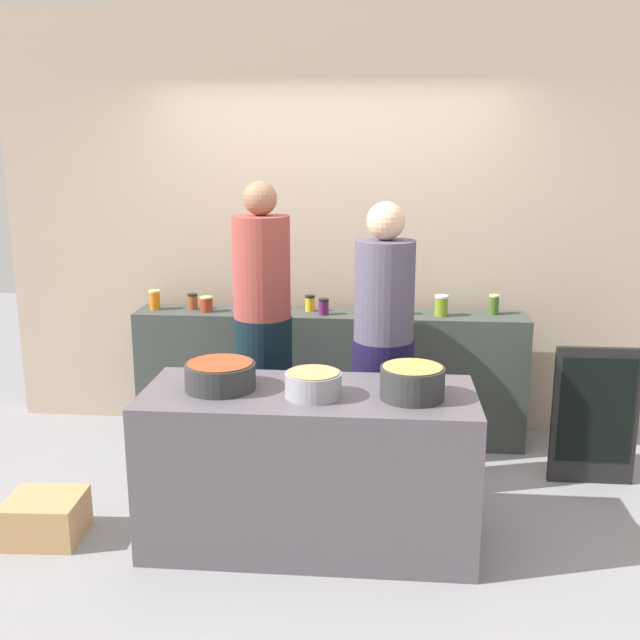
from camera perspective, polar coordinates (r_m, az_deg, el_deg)
name	(u,v)px	position (r m, az deg, el deg)	size (l,w,h in m)	color
ground	(315,512)	(4.37, -0.42, -14.61)	(12.00, 12.00, 0.00)	gray
storefront_wall	(333,224)	(5.33, 1.05, 7.46)	(4.80, 0.12, 3.00)	tan
display_shelf	(329,376)	(5.20, 0.73, -4.40)	(2.70, 0.36, 0.92)	#3A413B
prep_table	(309,467)	(3.92, -0.85, -11.30)	(1.70, 0.70, 0.83)	#554F56
preserve_jar_0	(155,300)	(5.29, -12.68, 1.54)	(0.08, 0.08, 0.14)	orange
preserve_jar_1	(193,301)	(5.26, -9.83, 1.43)	(0.07, 0.07, 0.11)	brown
preserve_jar_2	(206,304)	(5.16, -8.79, 1.22)	(0.09, 0.09, 0.11)	maroon
preserve_jar_3	(246,305)	(5.11, -5.73, 1.16)	(0.08, 0.08, 0.10)	#3F1E56
preserve_jar_4	(264,300)	(5.17, -4.39, 1.57)	(0.08, 0.08, 0.14)	gold
preserve_jar_5	(310,303)	(5.12, -0.78, 1.32)	(0.07, 0.07, 0.11)	gold
preserve_jar_6	(324,307)	(5.01, 0.28, 1.04)	(0.07, 0.07, 0.11)	#571A49
preserve_jar_7	(360,306)	(5.04, 3.11, 1.11)	(0.08, 0.08, 0.11)	#A5361F
preserve_jar_8	(386,308)	(5.00, 5.12, 0.93)	(0.09, 0.09, 0.10)	#B4231A
preserve_jar_9	(400,307)	(5.04, 6.23, 1.03)	(0.07, 0.07, 0.11)	#304627
preserve_jar_10	(441,306)	(5.04, 9.38, 1.11)	(0.09, 0.09, 0.14)	olive
preserve_jar_11	(494,304)	(5.16, 13.32, 1.19)	(0.07, 0.07, 0.14)	#375A1F
cooking_pot_left	(220,376)	(3.82, -7.73, -4.30)	(0.36, 0.36, 0.14)	#2D2D2D
cooking_pot_center	(313,384)	(3.67, -0.52, -5.01)	(0.28, 0.28, 0.13)	gray
cooking_pot_right	(412,382)	(3.67, 7.16, -4.82)	(0.32, 0.32, 0.16)	#2D2D2D
cook_with_tongs	(263,345)	(4.60, -4.44, -1.91)	(0.37, 0.37, 1.84)	black
cook_in_cap	(383,365)	(4.34, 4.89, -3.48)	(0.36, 0.36, 1.75)	black
bread_crate	(45,518)	(4.32, -20.49, -14.14)	(0.39, 0.34, 0.23)	tan
chalkboard_sign	(595,416)	(4.84, 20.51, -6.95)	(0.51, 0.05, 0.87)	black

